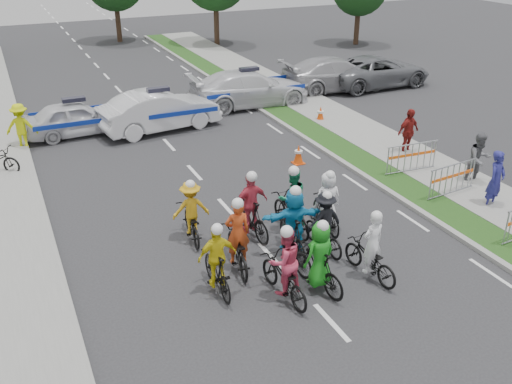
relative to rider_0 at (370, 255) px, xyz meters
name	(u,v)px	position (x,y,z in m)	size (l,w,h in m)	color
ground	(331,323)	(-1.76, -1.15, -0.61)	(90.00, 90.00, 0.00)	#28282B
curb_right	(385,189)	(3.34, 3.85, -0.55)	(0.20, 60.00, 0.12)	gray
grass_strip	(403,186)	(4.04, 3.85, -0.55)	(1.20, 60.00, 0.11)	#184115
sidewalk_right	(446,176)	(5.84, 3.85, -0.54)	(2.40, 60.00, 0.13)	gray
rider_0	(370,255)	(0.00, 0.00, 0.00)	(0.84, 1.87, 1.84)	black
rider_1	(319,263)	(-1.40, 0.06, 0.12)	(0.86, 1.84, 1.88)	black
rider_2	(284,271)	(-2.29, 0.11, 0.10)	(0.85, 1.93, 1.92)	black
rider_3	(217,265)	(-3.57, 0.99, 0.10)	(0.93, 1.76, 1.83)	black
rider_4	(324,227)	(-0.37, 1.57, 0.07)	(0.99, 1.74, 1.74)	black
rider_5	(293,226)	(-1.22, 1.68, 0.23)	(1.65, 1.97, 2.01)	black
rider_6	(237,245)	(-2.75, 1.73, 0.04)	(0.98, 2.01, 1.97)	black
rider_7	(327,207)	(0.28, 2.50, 0.10)	(0.82, 1.78, 1.83)	black
rider_8	(291,207)	(-0.65, 2.84, 0.13)	(0.85, 1.97, 2.00)	black
rider_9	(251,212)	(-1.80, 3.02, 0.15)	(1.03, 1.93, 1.98)	black
rider_10	(191,216)	(-3.32, 3.56, 0.09)	(1.05, 1.82, 1.79)	black
police_car_0	(76,118)	(-4.78, 13.56, 0.09)	(1.64, 4.09, 1.39)	silver
police_car_1	(160,111)	(-1.54, 12.72, 0.21)	(1.74, 4.98, 1.64)	silver
police_car_2	(249,88)	(3.23, 14.35, 0.22)	(2.32, 5.71, 1.66)	silver
civilian_sedan	(336,74)	(8.38, 15.01, 0.22)	(2.34, 5.75, 1.67)	#A8A8AC
civilian_suv	(377,71)	(10.74, 14.75, 0.19)	(2.65, 5.75, 1.60)	slate
spectator_0	(496,180)	(5.57, 1.56, 0.30)	(0.66, 0.44, 1.82)	navy
spectator_1	(479,159)	(6.36, 3.06, 0.28)	(0.87, 0.67, 1.78)	#5B5C60
spectator_2	(408,132)	(6.01, 6.21, 0.26)	(1.02, 0.43, 1.75)	maroon
marshal_hiviz	(21,126)	(-6.89, 12.82, 0.27)	(1.14, 0.65, 1.76)	#C8D70B
barrier_1	(452,181)	(4.94, 2.66, -0.05)	(2.00, 0.50, 1.12)	#A5A8AD
barrier_2	(411,159)	(4.94, 4.63, -0.05)	(2.00, 0.50, 1.12)	#A5A8AD
cone_0	(298,154)	(1.91, 7.09, -0.27)	(0.40, 0.40, 0.70)	#F24C0C
cone_1	(320,114)	(5.04, 10.84, -0.27)	(0.40, 0.40, 0.70)	#F24C0C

